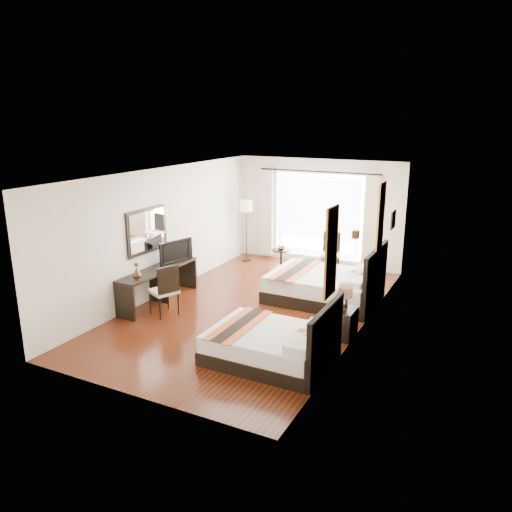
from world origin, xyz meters
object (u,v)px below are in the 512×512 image
at_px(bed_far, 327,286).
at_px(console_desk, 159,285).
at_px(floor_lamp, 246,210).
at_px(vase, 342,310).
at_px(television, 174,251).
at_px(side_table, 281,259).
at_px(fruit_bowl, 281,248).
at_px(nightstand, 342,323).
at_px(bed_near, 274,344).
at_px(desk_chair, 165,299).
at_px(table_lamp, 345,294).
at_px(window_chair, 330,260).

bearing_deg(bed_far, console_desk, -151.36).
relative_size(console_desk, floor_lamp, 1.31).
xyz_separation_m(bed_far, floor_lamp, (-3.00, 1.95, 1.09)).
bearing_deg(vase, television, 171.14).
distance_m(console_desk, side_table, 3.58).
relative_size(side_table, fruit_bowl, 2.88).
distance_m(nightstand, vase, 0.35).
xyz_separation_m(bed_far, side_table, (-1.78, 1.58, -0.05)).
bearing_deg(bed_near, bed_far, 92.90).
bearing_deg(console_desk, fruit_bowl, 67.19).
relative_size(bed_near, fruit_bowl, 10.12).
relative_size(desk_chair, floor_lamp, 0.63).
bearing_deg(bed_far, table_lamp, -60.64).
bearing_deg(console_desk, vase, -1.12).
xyz_separation_m(nightstand, table_lamp, (0.00, 0.10, 0.52)).
relative_size(bed_near, floor_lamp, 1.17).
bearing_deg(floor_lamp, television, -92.56).
bearing_deg(window_chair, floor_lamp, -101.88).
bearing_deg(floor_lamp, console_desk, -92.49).
relative_size(nightstand, table_lamp, 1.31).
relative_size(television, fruit_bowl, 4.53).
xyz_separation_m(console_desk, fruit_bowl, (1.38, 3.28, 0.20)).
bearing_deg(window_chair, vase, 8.88).
xyz_separation_m(side_table, window_chair, (1.20, 0.40, 0.03)).
xyz_separation_m(vase, console_desk, (-4.06, 0.08, -0.19)).
distance_m(fruit_bowl, window_chair, 1.29).
bearing_deg(window_chair, table_lamp, 9.91).
bearing_deg(vase, fruit_bowl, 128.51).
bearing_deg(floor_lamp, side_table, -17.13).
height_order(bed_far, console_desk, bed_far).
height_order(vase, desk_chair, desk_chair).
xyz_separation_m(console_desk, desk_chair, (0.53, -0.51, -0.06)).
bearing_deg(vase, side_table, 128.37).
height_order(floor_lamp, side_table, floor_lamp).
bearing_deg(nightstand, table_lamp, 88.43).
bearing_deg(bed_near, television, 150.45).
bearing_deg(table_lamp, bed_near, -115.09).
distance_m(bed_near, television, 3.86).
xyz_separation_m(nightstand, console_desk, (-4.02, -0.10, 0.11)).
bearing_deg(side_table, fruit_bowl, -79.82).
relative_size(vase, desk_chair, 0.13).
distance_m(bed_near, fruit_bowl, 5.00).
xyz_separation_m(console_desk, television, (0.02, 0.55, 0.63)).
relative_size(bed_far, floor_lamp, 1.36).
relative_size(console_desk, television, 2.51).
bearing_deg(bed_far, fruit_bowl, 138.81).
height_order(bed_near, console_desk, bed_near).
bearing_deg(nightstand, television, 173.53).
distance_m(table_lamp, side_table, 4.12).
bearing_deg(desk_chair, fruit_bowl, -78.15).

